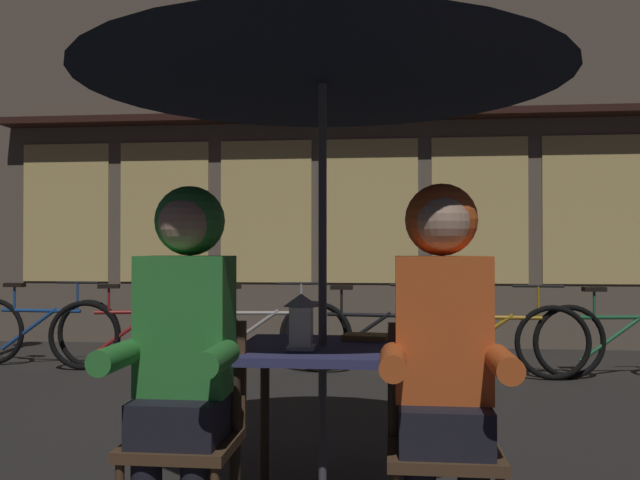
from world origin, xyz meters
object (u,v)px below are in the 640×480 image
object	(u,v)px
bicycle_second	(139,333)
bicycle_fourth	(372,337)
person_right_hooded	(443,335)
bicycle_third	(260,334)
bicycle_fifth	(493,340)
bicycle_nearest	(40,331)
bicycle_furthest	(626,340)
cafe_table	(323,369)
person_left_hooded	(184,332)
lantern	(301,320)
chair_left	(188,423)
chair_right	(442,430)
book	(365,337)
patio_umbrella	(323,40)

from	to	relation	value
bicycle_second	bicycle_fourth	bearing A→B (deg)	-1.46
person_right_hooded	bicycle_second	world-z (taller)	person_right_hooded
bicycle_third	bicycle_fifth	size ratio (longest dim) A/B	1.00
bicycle_second	bicycle_fourth	distance (m)	2.24
bicycle_nearest	bicycle_furthest	distance (m)	5.51
bicycle_fourth	bicycle_furthest	world-z (taller)	same
cafe_table	bicycle_second	world-z (taller)	bicycle_second
person_left_hooded	lantern	bearing A→B (deg)	37.75
bicycle_furthest	bicycle_fifth	bearing A→B (deg)	-173.58
chair_left	bicycle_fourth	distance (m)	3.76
person_right_hooded	lantern	bearing A→B (deg)	150.74
chair_right	book	xyz separation A→B (m)	(-0.31, 0.59, 0.26)
patio_umbrella	person_right_hooded	xyz separation A→B (m)	(0.48, -0.43, -1.21)
chair_right	bicycle_fourth	xyz separation A→B (m)	(-0.37, 3.71, -0.14)
bicycle_furthest	bicycle_fourth	bearing A→B (deg)	-179.08
chair_left	patio_umbrella	bearing A→B (deg)	37.55
chair_left	bicycle_furthest	world-z (taller)	chair_left
bicycle_fifth	bicycle_third	bearing A→B (deg)	175.10
bicycle_fourth	chair_right	bearing A→B (deg)	-84.32
chair_left	book	bearing A→B (deg)	41.95
person_left_hooded	chair_right	bearing A→B (deg)	3.39
chair_left	bicycle_furthest	size ratio (longest dim) A/B	0.52
bicycle_fourth	lantern	bearing A→B (deg)	-93.12
chair_left	chair_right	bearing A→B (deg)	0.00
bicycle_nearest	book	bearing A→B (deg)	-44.09
chair_right	bicycle_furthest	xyz separation A→B (m)	(1.88, 3.74, -0.14)
lantern	person_left_hooded	size ratio (longest dim) A/B	0.17
bicycle_second	bicycle_furthest	size ratio (longest dim) A/B	0.98
person_left_hooded	bicycle_second	bearing A→B (deg)	113.29
bicycle_nearest	bicycle_fourth	size ratio (longest dim) A/B	1.00
person_right_hooded	bicycle_furthest	distance (m)	4.27
bicycle_third	book	distance (m)	3.42
person_right_hooded	bicycle_fifth	world-z (taller)	person_right_hooded
bicycle_fourth	bicycle_third	bearing A→B (deg)	175.30
person_left_hooded	bicycle_nearest	world-z (taller)	person_left_hooded
patio_umbrella	bicycle_furthest	world-z (taller)	patio_umbrella
bicycle_fourth	bicycle_fifth	size ratio (longest dim) A/B	1.00
bicycle_second	patio_umbrella	bearing A→B (deg)	-57.96
bicycle_nearest	book	world-z (taller)	bicycle_nearest
bicycle_nearest	chair_left	bearing A→B (deg)	-54.99
lantern	bicycle_fifth	world-z (taller)	lantern
bicycle_second	bicycle_furthest	world-z (taller)	same
cafe_table	person_left_hooded	xyz separation A→B (m)	(-0.48, -0.43, 0.21)
cafe_table	bicycle_third	world-z (taller)	bicycle_third
patio_umbrella	bicycle_third	distance (m)	3.95
chair_left	bicycle_furthest	xyz separation A→B (m)	(2.84, 3.74, -0.14)
bicycle_second	person_right_hooded	bearing A→B (deg)	-55.72
cafe_table	book	xyz separation A→B (m)	(0.17, 0.22, 0.11)
bicycle_fourth	chair_left	bearing A→B (deg)	-99.06
bicycle_fourth	cafe_table	bearing A→B (deg)	-91.91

